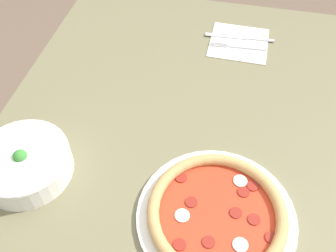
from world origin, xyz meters
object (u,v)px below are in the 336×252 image
(bowl, at_px, (24,162))
(fork, at_px, (239,47))
(pizza, at_px, (217,214))
(knife, at_px, (243,38))

(bowl, height_order, fork, bowl)
(pizza, relative_size, knife, 1.55)
(fork, distance_m, knife, 0.05)
(bowl, bearing_deg, knife, -36.29)
(pizza, bearing_deg, bowl, 86.72)
(bowl, height_order, knife, bowl)
(pizza, height_order, bowl, bowl)
(pizza, xyz_separation_m, knife, (0.63, -0.00, -0.01))
(fork, bearing_deg, bowl, 49.08)
(pizza, xyz_separation_m, bowl, (0.03, 0.44, 0.02))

